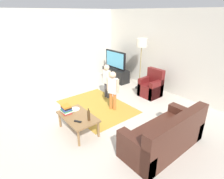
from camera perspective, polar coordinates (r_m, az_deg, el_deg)
ground at (r=4.95m, az=-5.44°, el=-8.68°), size 7.80×7.80×0.00m
wall_back at (r=6.49m, az=16.95°, el=11.00°), size 6.00×0.12×2.70m
wall_left at (r=7.04m, az=-20.05°, el=11.49°), size 0.12×6.00×2.70m
area_rug at (r=5.48m, az=-4.74°, el=-5.26°), size 2.20×1.60×0.01m
tv_stand at (r=7.46m, az=1.13°, el=4.65°), size 1.20×0.44×0.50m
tv at (r=7.27m, az=1.04°, el=9.14°), size 1.10×0.28×0.71m
couch at (r=3.92m, az=16.59°, el=-14.05°), size 0.80×1.80×0.86m
armchair at (r=6.19m, az=12.19°, el=0.70°), size 0.60×0.60×0.90m
floor_lamp at (r=6.44m, az=9.20°, el=13.36°), size 0.36×0.36×1.78m
child_near_tv at (r=5.78m, az=-1.65°, el=3.51°), size 0.37×0.18×1.10m
child_center at (r=5.03m, az=0.25°, el=0.66°), size 0.36×0.21×1.13m
coffee_table at (r=4.29m, az=-10.59°, el=-8.60°), size 1.00×0.60×0.42m
book_stack at (r=4.39m, az=-14.00°, el=-6.01°), size 0.28×0.23×0.20m
bottle at (r=4.00m, az=-7.24°, el=-8.00°), size 0.06×0.06×0.29m
tv_remote at (r=4.05m, az=-10.60°, el=-9.73°), size 0.17×0.13×0.02m
plate at (r=4.53m, az=-11.42°, el=-6.00°), size 0.22×0.22×0.02m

